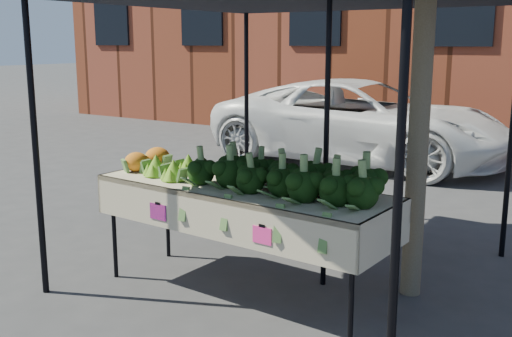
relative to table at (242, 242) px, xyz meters
name	(u,v)px	position (x,y,z in m)	size (l,w,h in m)	color
ground	(231,297)	(-0.06, -0.08, -0.45)	(90.00, 90.00, 0.00)	#343437
table	(242,242)	(0.00, 0.00, 0.00)	(2.44, 0.92, 0.90)	beige
canopy	(293,117)	(0.08, 0.65, 0.92)	(3.16, 3.16, 2.74)	black
broccoli_heap	(284,172)	(0.36, 0.03, 0.60)	(1.57, 0.60, 0.29)	black
romanesco_cluster	(174,162)	(-0.66, -0.01, 0.56)	(0.46, 0.50, 0.23)	#7EA42E
cauliflower_pair	(147,158)	(-1.03, 0.07, 0.55)	(0.26, 0.46, 0.20)	orange
vehicle	(365,10)	(-1.46, 5.63, 2.03)	(2.29, 1.38, 4.96)	white
street_tree	(426,0)	(1.10, 0.79, 1.83)	(2.32, 2.32, 4.56)	#1E4C14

